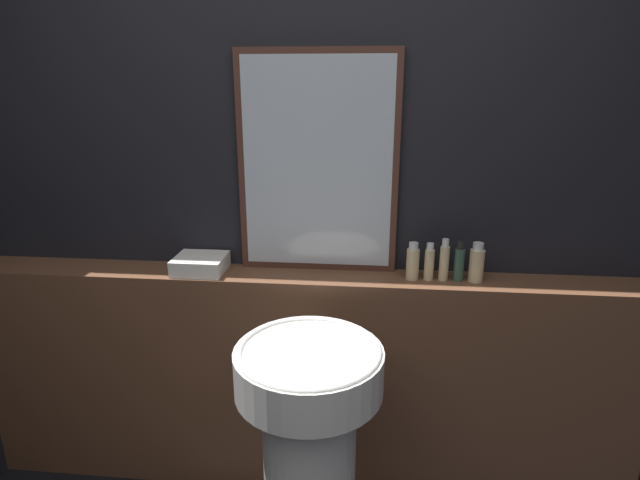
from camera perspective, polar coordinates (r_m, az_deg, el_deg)
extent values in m
cube|color=black|center=(2.03, -1.76, 4.67)|extent=(8.00, 0.06, 2.50)
cube|color=brown|center=(2.21, -2.02, -15.84)|extent=(2.72, 0.20, 0.97)
cylinder|color=silver|center=(1.62, -1.29, -14.66)|extent=(0.47, 0.47, 0.14)
torus|color=silver|center=(1.59, -1.31, -12.51)|extent=(0.46, 0.46, 0.02)
cube|color=#47281E|center=(1.95, -0.26, 8.62)|extent=(0.62, 0.03, 0.85)
cube|color=#B2BCC6|center=(1.94, -0.29, 8.58)|extent=(0.57, 0.02, 0.80)
cube|color=silver|center=(2.07, -13.50, -2.67)|extent=(0.20, 0.18, 0.06)
cylinder|color=#C6B284|center=(1.96, 10.54, -2.73)|extent=(0.05, 0.05, 0.12)
cylinder|color=silver|center=(1.93, 10.66, -0.68)|extent=(0.04, 0.04, 0.03)
cylinder|color=#C6B284|center=(1.96, 12.36, -2.78)|extent=(0.04, 0.04, 0.12)
cylinder|color=silver|center=(1.94, 12.49, -0.73)|extent=(0.03, 0.03, 0.03)
cylinder|color=#C6B284|center=(1.97, 13.99, -2.61)|extent=(0.04, 0.04, 0.14)
cylinder|color=silver|center=(1.94, 14.16, -0.31)|extent=(0.03, 0.03, 0.03)
cylinder|color=#2D4C3D|center=(1.98, 15.59, -2.75)|extent=(0.04, 0.04, 0.13)
cylinder|color=black|center=(1.95, 15.77, -0.60)|extent=(0.03, 0.03, 0.03)
cylinder|color=#C6B284|center=(1.99, 17.44, -2.81)|extent=(0.06, 0.06, 0.13)
cylinder|color=silver|center=(1.97, 17.64, -0.70)|extent=(0.04, 0.04, 0.03)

